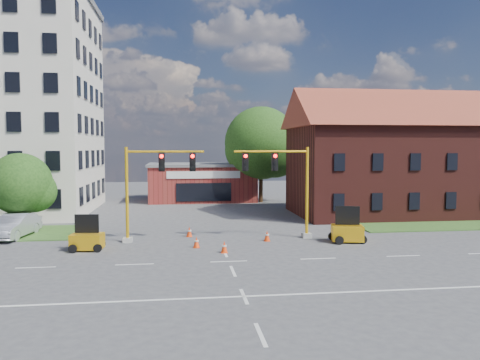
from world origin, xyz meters
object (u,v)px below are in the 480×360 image
Objects in this scene: signal_mast_west at (153,182)px; signal_mast_east at (283,181)px; trailer_east at (347,231)px; trailer_west at (87,240)px; pickup_white at (353,213)px.

signal_mast_east is at bearing 0.00° from signal_mast_west.
signal_mast_west is 13.10m from trailer_east.
trailer_east is at bearing 7.69° from trailer_west.
trailer_east is at bearing 148.28° from pickup_white.
pickup_white is at bearing 30.49° from trailer_west.
signal_mast_west is 1.28× the size of pickup_white.
signal_mast_west is at bearing -175.95° from trailer_east.
signal_mast_east is (8.71, 0.00, 0.00)m from signal_mast_west.
pickup_white is (3.66, 8.57, -0.03)m from trailer_east.
trailer_west is at bearing -166.45° from trailer_east.
signal_mast_east is at bearing 123.29° from pickup_white.
signal_mast_east is at bearing 166.98° from trailer_east.
trailer_west is 0.92× the size of trailer_east.
trailer_west is 16.35m from trailer_east.
signal_mast_east is 2.75× the size of trailer_east.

